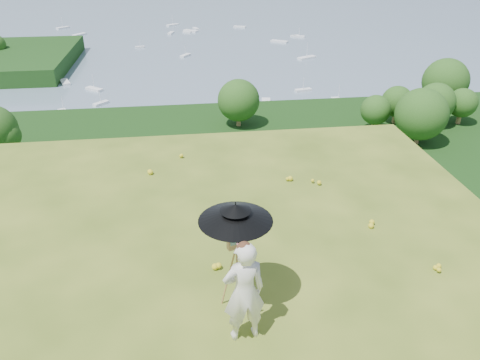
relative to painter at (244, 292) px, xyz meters
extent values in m
plane|color=#4D631C|center=(-0.97, 1.26, -0.87)|extent=(14.00, 14.00, 0.00)
cube|color=#14330D|center=(-0.97, 36.26, -29.87)|extent=(140.00, 56.00, 22.00)
cube|color=#6F6459|center=(-0.97, 76.26, -36.87)|extent=(170.00, 28.00, 8.00)
plane|color=slate|center=(-0.97, 241.26, -34.87)|extent=(700.00, 700.00, 0.00)
imported|color=white|center=(0.00, 0.00, 0.00)|extent=(0.69, 0.51, 1.74)
camera|label=1|loc=(-0.74, -5.20, 4.65)|focal=35.00mm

